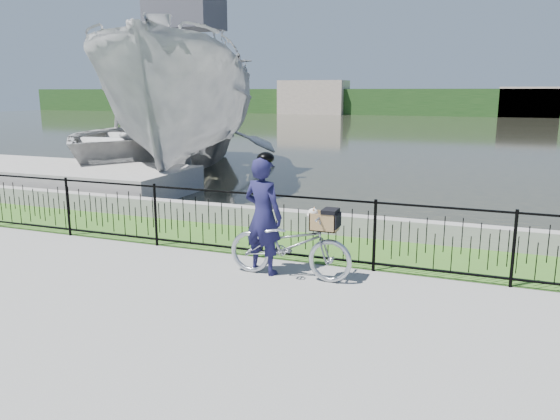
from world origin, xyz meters
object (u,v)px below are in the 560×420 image
at_px(bicycle_rig, 290,244).
at_px(cyclist, 263,214).
at_px(dock, 28,176).
at_px(boat_near, 188,105).
at_px(boat_far, 153,138).

distance_m(bicycle_rig, cyclist, 0.62).
relative_size(dock, bicycle_rig, 5.15).
distance_m(cyclist, boat_near, 10.48).
xyz_separation_m(boat_near, boat_far, (-2.24, 1.20, -1.22)).
bearing_deg(cyclist, boat_near, 126.51).
height_order(dock, boat_near, boat_near).
bearing_deg(cyclist, bicycle_rig, -4.87).
height_order(cyclist, boat_near, boat_near).
distance_m(dock, boat_far, 5.11).
xyz_separation_m(cyclist, boat_far, (-8.42, 9.55, 0.17)).
bearing_deg(bicycle_rig, boat_far, 132.79).
relative_size(cyclist, boat_near, 0.15).
distance_m(bicycle_rig, boat_far, 13.08).
bearing_deg(boat_far, boat_near, -28.27).
xyz_separation_m(bicycle_rig, boat_near, (-6.64, 8.39, 1.79)).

